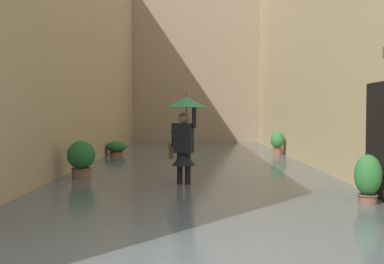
{
  "coord_description": "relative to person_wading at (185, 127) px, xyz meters",
  "views": [
    {
      "loc": [
        0.07,
        4.33,
        1.67
      ],
      "look_at": [
        0.12,
        -4.89,
        1.28
      ],
      "focal_mm": 43.5,
      "sensor_mm": 36.0,
      "label": 1
    }
  ],
  "objects": [
    {
      "name": "building_facade_right",
      "position": [
        3.81,
        -4.11,
        2.64
      ],
      "size": [
        2.04,
        22.96,
        8.02
      ],
      "color": "tan",
      "rests_on": "ground_plane"
    },
    {
      "name": "building_facade_left",
      "position": [
        -4.35,
        -4.11,
        3.03
      ],
      "size": [
        2.04,
        22.96,
        8.8
      ],
      "color": "tan",
      "rests_on": "ground_plane"
    },
    {
      "name": "person_wading",
      "position": [
        0.0,
        0.0,
        0.0
      ],
      "size": [
        0.87,
        0.87,
        2.06
      ],
      "color": "#2D2319",
      "rests_on": "ground_plane"
    },
    {
      "name": "potted_plant_far_right",
      "position": [
        2.38,
        -0.86,
        -0.78
      ],
      "size": [
        0.64,
        0.64,
        1.02
      ],
      "color": "brown",
      "rests_on": "ground_plane"
    },
    {
      "name": "potted_plant_far_left",
      "position": [
        -3.05,
        2.1,
        -0.82
      ],
      "size": [
        0.44,
        0.44,
        0.98
      ],
      "color": "brown",
      "rests_on": "ground_plane"
    },
    {
      "name": "ground_plane",
      "position": [
        -0.27,
        -4.12,
        -1.37
      ],
      "size": [
        60.0,
        60.0,
        0.0
      ],
      "primitive_type": "plane",
      "color": "gray"
    },
    {
      "name": "building_facade_far",
      "position": [
        -0.27,
        -14.49,
        5.59
      ],
      "size": [
        9.96,
        1.8,
        13.92
      ],
      "primitive_type": "cube",
      "color": "gray",
      "rests_on": "ground_plane"
    },
    {
      "name": "potted_plant_mid_right",
      "position": [
        2.55,
        -6.62,
        -0.98
      ],
      "size": [
        0.7,
        0.7,
        0.66
      ],
      "color": "brown",
      "rests_on": "ground_plane"
    },
    {
      "name": "potted_plant_near_left",
      "position": [
        -3.15,
        -6.75,
        -0.78
      ],
      "size": [
        0.48,
        0.48,
        1.0
      ],
      "color": "#9E563D",
      "rests_on": "ground_plane"
    },
    {
      "name": "flood_water",
      "position": [
        -0.27,
        -4.12,
        -1.29
      ],
      "size": [
        7.16,
        24.96,
        0.17
      ],
      "primitive_type": "cube",
      "color": "#515B60",
      "rests_on": "ground_plane"
    }
  ]
}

